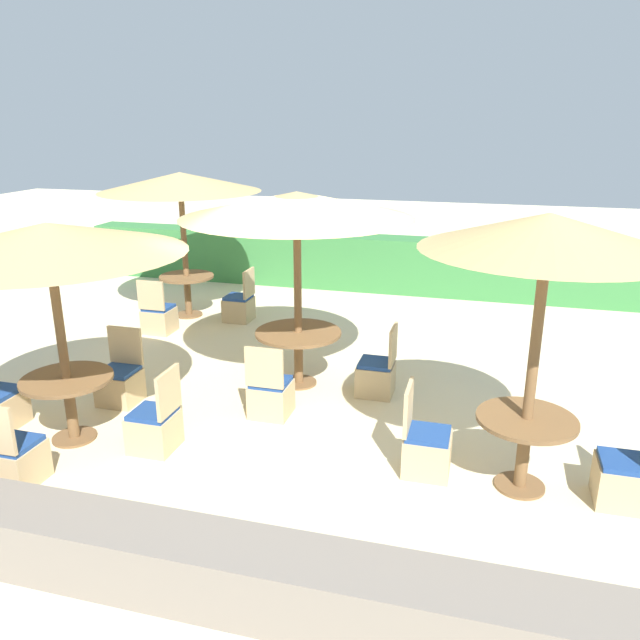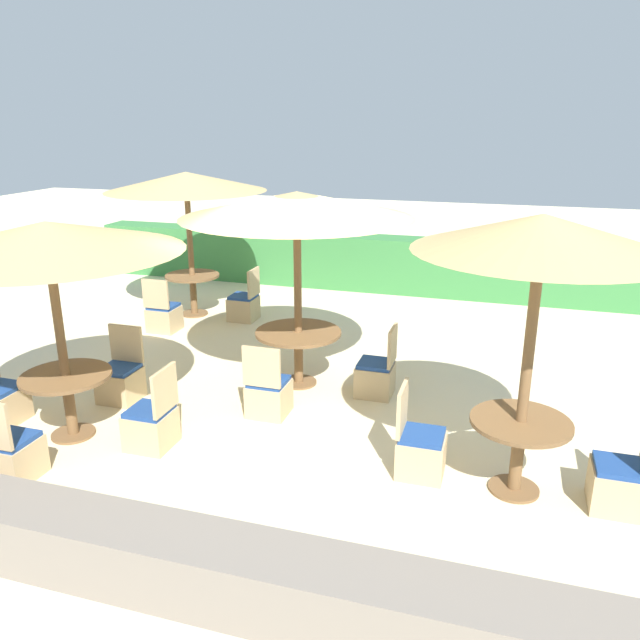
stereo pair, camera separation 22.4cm
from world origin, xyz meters
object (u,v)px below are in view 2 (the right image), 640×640
Objects in this scene: patio_chair_center_south at (268,394)px; parasol_front_left at (47,238)px; patio_chair_center_east at (376,375)px; parasol_front_right at (542,235)px; round_table_back_left at (193,284)px; round_table_front_right at (519,438)px; patio_chair_front_right_east at (619,483)px; parasol_center at (297,205)px; patio_chair_front_right_west at (420,450)px; patio_chair_front_left_north at (121,380)px; patio_chair_back_left_south at (164,316)px; parasol_back_left at (186,182)px; patio_chair_back_left_east at (244,305)px; round_table_center at (298,342)px; patio_chair_front_left_east at (152,424)px; patio_chair_front_left_west at (0,401)px; patio_chair_front_left_south at (11,455)px; round_table_front_left at (67,389)px.

patio_chair_center_south is 2.99m from parasol_front_left.
patio_chair_center_east is 0.35× the size of parasol_front_right.
round_table_front_right is (5.61, -4.17, -0.00)m from round_table_back_left.
patio_chair_front_right_east is (0.90, -0.02, -2.22)m from parasol_front_right.
parasol_center is 3.34m from patio_chair_front_right_west.
patio_chair_front_left_north is (-4.79, 0.67, -0.30)m from round_table_front_right.
patio_chair_back_left_south is at bearing -71.03° from patio_chair_front_left_north.
patio_chair_back_left_east is at bearing -1.26° from parasol_back_left.
round_table_front_right reaches higher than round_table_center.
round_table_front_right is at bearing -135.54° from patio_chair_center_east.
round_table_center is 2.30m from patio_chair_front_left_east.
patio_chair_center_south is (-0.05, -0.98, -0.33)m from round_table_center.
parasol_center is (2.86, -1.40, 2.13)m from patio_chair_back_left_south.
patio_chair_center_east and patio_chair_front_left_east have the same top height.
round_table_center is at bearing 124.47° from patio_chair_front_left_west.
patio_chair_front_right_east is at bearing 12.05° from patio_chair_front_left_south.
parasol_center is 1.05× the size of parasol_front_left.
patio_chair_back_left_south and patio_chair_front_left_north have the same top height.
patio_chair_front_left_west is (-4.87, -0.30, 0.00)m from patio_chair_front_right_west.
patio_chair_back_left_east is 3.75m from patio_chair_center_east.
round_table_back_left is at bearing 98.97° from patio_chair_front_left_south.
round_table_front_right is (2.80, -1.80, -1.83)m from parasol_center.
round_table_center is 3.65m from patio_chair_front_left_west.
round_table_back_left is 4.36m from patio_chair_center_south.
patio_chair_front_left_south is (-5.66, -1.21, 0.00)m from patio_chair_front_right_east.
parasol_front_left reaches higher than patio_chair_front_left_east.
round_table_front_left is (-4.78, -0.31, -1.92)m from parasol_front_right.
parasol_front_left is (-3.05, -2.06, 1.99)m from patio_chair_center_east.
parasol_front_left is 2.85× the size of round_table_front_left.
patio_chair_front_left_east is at bearing -176.04° from round_table_front_right.
patio_chair_front_left_south is (0.03, -1.90, 0.00)m from patio_chair_front_left_north.
parasol_front_left reaches higher than patio_chair_front_left_north.
patio_chair_front_left_west is at bearing 92.00° from patio_chair_front_right_east.
patio_chair_center_south is at bearing 77.38° from patio_chair_front_right_east.
round_table_front_right is (0.00, 0.00, -1.92)m from parasol_front_right.
patio_chair_back_left_east is at bearing 137.99° from round_table_front_right.
patio_chair_front_left_east is at bearing -115.33° from round_table_center.
parasol_center is 3.42m from round_table_front_left.
round_table_front_right is 1.01× the size of patio_chair_front_left_south.
parasol_front_right is 2.72× the size of round_table_front_left.
patio_chair_front_left_north and patio_chair_front_left_east have the same top height.
patio_chair_center_south reaches higher than round_table_front_right.
patio_chair_back_left_east is (1.00, -0.02, -0.30)m from round_table_back_left.
patio_chair_center_south is 1.00× the size of patio_chair_front_left_west.
parasol_front_right is (5.61, -4.17, 0.12)m from parasol_back_left.
patio_chair_front_right_east and patio_chair_front_left_west have the same top height.
round_table_front_right is at bearing -36.65° from round_table_back_left.
patio_chair_front_right_east reaches higher than round_table_center.
patio_chair_front_left_east is (-4.68, -0.24, 0.00)m from patio_chair_front_right_east.
patio_chair_center_east is 0.33× the size of parasol_front_left.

